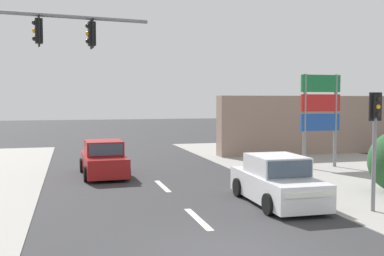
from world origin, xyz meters
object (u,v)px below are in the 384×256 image
pedestal_signal_right_kerb (375,131)px  sedan_kerbside_parked (104,160)px  sedan_receding_far (277,182)px  traffic_signal_mast (9,70)px  shopping_plaza_sign (320,107)px

pedestal_signal_right_kerb → sedan_kerbside_parked: 11.48m
pedestal_signal_right_kerb → sedan_receding_far: 3.36m
traffic_signal_mast → sedan_receding_far: bearing=-0.8°
shopping_plaza_sign → sedan_receding_far: (-5.49, -6.53, -2.28)m
pedestal_signal_right_kerb → shopping_plaza_sign: (3.18, 8.28, 0.57)m
traffic_signal_mast → shopping_plaza_sign: traffic_signal_mast is taller
traffic_signal_mast → sedan_receding_far: (7.97, -0.12, -3.44)m
traffic_signal_mast → sedan_kerbside_parked: 8.21m
traffic_signal_mast → shopping_plaza_sign: (13.45, 6.41, -1.16)m
traffic_signal_mast → shopping_plaza_sign: bearing=25.5°
pedestal_signal_right_kerb → shopping_plaza_sign: shopping_plaza_sign is taller
sedan_receding_far → sedan_kerbside_parked: bearing=125.7°
shopping_plaza_sign → sedan_kerbside_parked: shopping_plaza_sign is taller
pedestal_signal_right_kerb → sedan_receding_far: pedestal_signal_right_kerb is taller
pedestal_signal_right_kerb → sedan_receding_far: bearing=142.8°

